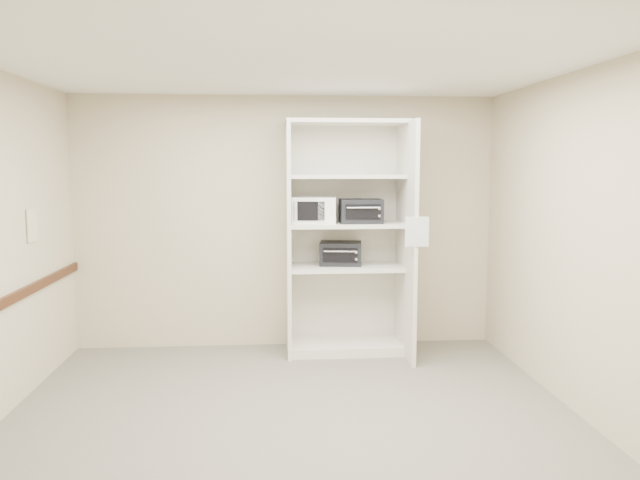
{
  "coord_description": "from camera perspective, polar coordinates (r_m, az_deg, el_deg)",
  "views": [
    {
      "loc": [
        -0.15,
        -4.72,
        1.94
      ],
      "look_at": [
        0.33,
        1.4,
        1.23
      ],
      "focal_mm": 35.0,
      "sensor_mm": 36.0,
      "label": 1
    }
  ],
  "objects": [
    {
      "name": "wall_right",
      "position": [
        5.33,
        22.38,
        -0.23
      ],
      "size": [
        0.02,
        4.0,
        2.7
      ],
      "primitive_type": "cube",
      "color": "#BDA890",
      "rests_on": "ground"
    },
    {
      "name": "microwave",
      "position": [
        6.46,
        -0.51,
        2.77
      ],
      "size": [
        0.48,
        0.39,
        0.27
      ],
      "primitive_type": "cube",
      "rotation": [
        0.0,
        0.0,
        -0.11
      ],
      "color": "white",
      "rests_on": "shelving_unit"
    },
    {
      "name": "toaster_oven_upper",
      "position": [
        6.45,
        3.75,
        2.66
      ],
      "size": [
        0.43,
        0.32,
        0.25
      ],
      "primitive_type": "cube",
      "rotation": [
        0.0,
        0.0,
        -0.0
      ],
      "color": "black",
      "rests_on": "shelving_unit"
    },
    {
      "name": "wall_poster",
      "position": [
        5.98,
        -24.85,
        1.23
      ],
      "size": [
        0.01,
        0.21,
        0.29
      ],
      "primitive_type": "cube",
      "color": "white",
      "rests_on": "wall_left"
    },
    {
      "name": "wall_back",
      "position": [
        6.75,
        -3.15,
        1.61
      ],
      "size": [
        4.5,
        0.02,
        2.7
      ],
      "primitive_type": "cube",
      "color": "#BDA890",
      "rests_on": "ground"
    },
    {
      "name": "toaster_oven_lower",
      "position": [
        6.58,
        1.9,
        -1.22
      ],
      "size": [
        0.47,
        0.38,
        0.24
      ],
      "primitive_type": "cube",
      "rotation": [
        0.0,
        0.0,
        -0.14
      ],
      "color": "black",
      "rests_on": "shelving_unit"
    },
    {
      "name": "floor",
      "position": [
        5.1,
        -2.51,
        -15.72
      ],
      "size": [
        4.5,
        4.0,
        0.01
      ],
      "primitive_type": "cube",
      "color": "#605B53",
      "rests_on": "ground"
    },
    {
      "name": "ceiling",
      "position": [
        4.78,
        -2.69,
        15.77
      ],
      "size": [
        4.5,
        4.0,
        0.01
      ],
      "primitive_type": "cube",
      "color": "white"
    },
    {
      "name": "shelving_unit",
      "position": [
        6.52,
        2.78,
        -0.49
      ],
      "size": [
        1.24,
        0.92,
        2.42
      ],
      "color": "silver",
      "rests_on": "floor"
    },
    {
      "name": "wall_front",
      "position": [
        2.79,
        -1.26,
        -5.64
      ],
      "size": [
        4.5,
        0.02,
        2.7
      ],
      "primitive_type": "cube",
      "color": "#BDA890",
      "rests_on": "ground"
    },
    {
      "name": "paper_sign",
      "position": [
        5.98,
        8.86,
        0.75
      ],
      "size": [
        0.22,
        0.02,
        0.28
      ],
      "primitive_type": "cube",
      "rotation": [
        0.0,
        0.0,
        -0.06
      ],
      "color": "white",
      "rests_on": "shelving_unit"
    }
  ]
}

